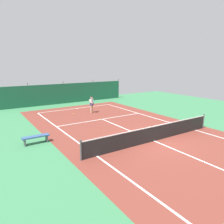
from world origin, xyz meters
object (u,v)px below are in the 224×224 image
Objects in this scene: tennis_ball_midcourt at (73,113)px; courtside_bench at (36,138)px; tennis_ball_by_sideline at (100,119)px; tennis_net at (154,133)px; tennis_ball_near_player at (157,130)px; tennis_player at (92,103)px.

courtside_bench is (-5.02, -6.13, 0.34)m from tennis_ball_midcourt.
courtside_bench reaches higher than tennis_ball_by_sideline.
courtside_bench reaches higher than tennis_ball_midcourt.
courtside_bench is (-6.31, 3.62, -0.14)m from tennis_net.
tennis_ball_near_player is 8.78m from tennis_ball_midcourt.
tennis_ball_midcourt is 7.93m from courtside_bench.
tennis_ball_midcourt is at bearing 97.54° from tennis_net.
tennis_ball_near_player is 1.00× the size of tennis_ball_midcourt.
tennis_ball_midcourt is at bearing 50.69° from courtside_bench.
tennis_net is at bearing -139.79° from tennis_ball_near_player.
tennis_player is 1.03× the size of courtside_bench.
tennis_ball_midcourt is 3.49m from tennis_ball_by_sideline.
tennis_player is 24.85× the size of tennis_ball_midcourt.
tennis_ball_midcourt is 1.00× the size of tennis_ball_by_sideline.
tennis_ball_midcourt is at bearing 110.78° from tennis_ball_near_player.
tennis_player reaches higher than tennis_ball_by_sideline.
tennis_ball_near_player is (1.82, 1.54, -0.48)m from tennis_net.
tennis_player is at bearing 100.42° from tennis_ball_near_player.
tennis_ball_near_player and tennis_ball_midcourt have the same top height.
tennis_player is 2.91m from tennis_ball_by_sideline.
courtside_bench is at bearing -129.31° from tennis_ball_midcourt.
tennis_ball_near_player is at bearing -69.22° from tennis_ball_midcourt.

